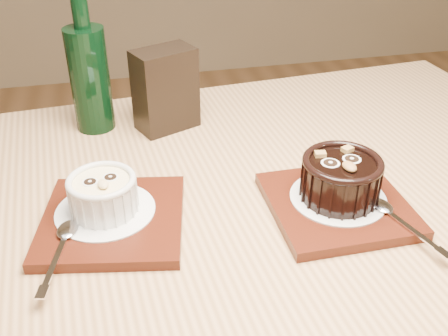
% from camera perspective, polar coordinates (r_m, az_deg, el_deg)
% --- Properties ---
extents(table, '(1.26, 0.90, 0.75)m').
position_cam_1_polar(table, '(0.78, 0.62, -9.55)').
color(table, '#9F7145').
rests_on(table, ground).
extents(tray_left, '(0.21, 0.21, 0.01)m').
position_cam_1_polar(tray_left, '(0.70, -12.01, -5.57)').
color(tray_left, '#47180B').
rests_on(tray_left, table).
extents(doily_left, '(0.13, 0.13, 0.00)m').
position_cam_1_polar(doily_left, '(0.70, -12.78, -4.54)').
color(doily_left, white).
rests_on(doily_left, tray_left).
extents(ramekin_white, '(0.09, 0.09, 0.05)m').
position_cam_1_polar(ramekin_white, '(0.69, -13.06, -2.65)').
color(ramekin_white, silver).
rests_on(ramekin_white, doily_left).
extents(spoon_left, '(0.06, 0.14, 0.01)m').
position_cam_1_polar(spoon_left, '(0.65, -17.43, -8.31)').
color(spoon_left, silver).
rests_on(spoon_left, tray_left).
extents(tray_right, '(0.18, 0.18, 0.01)m').
position_cam_1_polar(tray_right, '(0.73, 12.22, -3.95)').
color(tray_right, '#47180B').
rests_on(tray_right, table).
extents(doily_right, '(0.13, 0.13, 0.00)m').
position_cam_1_polar(doily_right, '(0.73, 12.30, -3.15)').
color(doily_right, white).
rests_on(doily_right, tray_right).
extents(ramekin_dark, '(0.11, 0.11, 0.06)m').
position_cam_1_polar(ramekin_dark, '(0.71, 12.61, -0.92)').
color(ramekin_dark, black).
rests_on(ramekin_dark, doily_right).
extents(spoon_right, '(0.06, 0.14, 0.01)m').
position_cam_1_polar(spoon_right, '(0.70, 18.63, -5.35)').
color(spoon_right, silver).
rests_on(spoon_right, tray_right).
extents(condiment_stand, '(0.12, 0.09, 0.14)m').
position_cam_1_polar(condiment_stand, '(0.90, -6.40, 8.47)').
color(condiment_stand, black).
rests_on(condiment_stand, table).
extents(green_bottle, '(0.07, 0.07, 0.25)m').
position_cam_1_polar(green_bottle, '(0.91, -14.44, 9.74)').
color(green_bottle, black).
rests_on(green_bottle, table).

